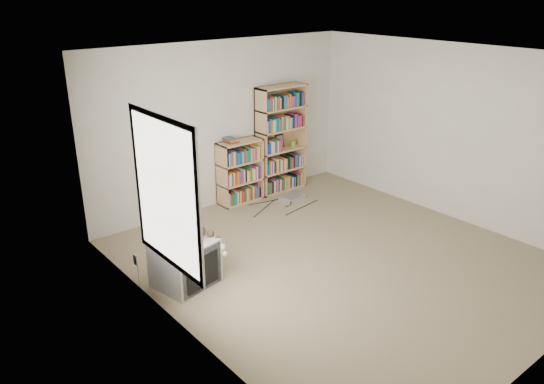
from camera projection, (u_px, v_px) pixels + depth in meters
floor at (340, 259)px, 6.68m from camera, size 4.50×5.00×0.01m
wall_back at (224, 125)px, 8.02m from camera, size 4.50×0.02×2.50m
wall_left at (176, 214)px, 4.89m from camera, size 0.02×5.00×2.50m
wall_right at (454, 133)px, 7.55m from camera, size 0.02×5.00×2.50m
ceiling at (350, 56)px, 5.76m from camera, size 4.50×5.00×0.02m
window at (166, 193)px, 4.99m from camera, size 0.02×1.22×1.52m
crt_tv at (185, 263)px, 6.03m from camera, size 0.73×0.68×0.55m
cat at (192, 235)px, 5.90m from camera, size 0.68×0.44×0.50m
bookcase_tall at (280, 142)px, 8.67m from camera, size 0.87×0.30×1.75m
bookcase_short at (239, 174)px, 8.30m from camera, size 0.72×0.30×0.99m
book_stack at (230, 140)px, 8.02m from camera, size 0.18×0.23×0.07m
green_mug at (293, 143)px, 8.83m from camera, size 0.08×0.08×0.09m
framed_print at (279, 141)px, 8.76m from camera, size 0.16×0.05×0.21m
dvd_player at (292, 197)px, 8.50m from camera, size 0.43×0.34×0.09m
wall_outlet at (135, 260)px, 6.00m from camera, size 0.01×0.08×0.13m
floor_cables at (267, 210)px, 8.11m from camera, size 1.20×0.70×0.01m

